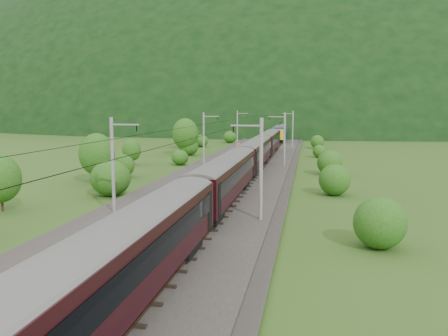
# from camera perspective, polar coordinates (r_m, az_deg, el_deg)

# --- Properties ---
(ground) EXTENTS (600.00, 600.00, 0.00)m
(ground) POSITION_cam_1_polar(r_m,az_deg,el_deg) (36.14, -5.11, -6.68)
(ground) COLOR #33581B
(ground) RESTS_ON ground
(railbed) EXTENTS (14.00, 220.00, 0.30)m
(railbed) POSITION_cam_1_polar(r_m,az_deg,el_deg) (45.55, -1.61, -3.39)
(railbed) COLOR #38332D
(railbed) RESTS_ON ground
(track_left) EXTENTS (2.40, 220.00, 0.27)m
(track_left) POSITION_cam_1_polar(r_m,az_deg,el_deg) (46.09, -4.53, -3.00)
(track_left) COLOR brown
(track_left) RESTS_ON railbed
(track_right) EXTENTS (2.40, 220.00, 0.27)m
(track_right) POSITION_cam_1_polar(r_m,az_deg,el_deg) (45.05, 1.38, -3.23)
(track_right) COLOR brown
(track_right) RESTS_ON railbed
(catenary_left) EXTENTS (2.54, 192.28, 8.00)m
(catenary_left) POSITION_cam_1_polar(r_m,az_deg,el_deg) (67.64, -2.60, 4.04)
(catenary_left) COLOR gray
(catenary_left) RESTS_ON railbed
(catenary_right) EXTENTS (2.54, 192.28, 8.00)m
(catenary_right) POSITION_cam_1_polar(r_m,az_deg,el_deg) (65.83, 7.84, 3.87)
(catenary_right) COLOR gray
(catenary_right) RESTS_ON railbed
(overhead_wires) EXTENTS (4.83, 198.00, 0.03)m
(overhead_wires) POSITION_cam_1_polar(r_m,az_deg,el_deg) (44.71, -1.64, 5.38)
(overhead_wires) COLOR black
(overhead_wires) RESTS_ON ground
(mountain_main) EXTENTS (504.00, 360.00, 244.00)m
(mountain_main) POSITION_cam_1_polar(r_m,az_deg,el_deg) (293.87, 9.20, 6.09)
(mountain_main) COLOR black
(mountain_main) RESTS_ON ground
(mountain_ridge) EXTENTS (336.00, 280.00, 132.00)m
(mountain_ridge) POSITION_cam_1_polar(r_m,az_deg,el_deg) (358.06, -10.26, 6.38)
(mountain_ridge) COLOR black
(mountain_ridge) RESTS_ON ground
(train) EXTENTS (2.85, 158.97, 4.94)m
(train) POSITION_cam_1_polar(r_m,az_deg,el_deg) (39.37, 0.08, -0.39)
(train) COLOR black
(train) RESTS_ON ground
(hazard_post_near) EXTENTS (0.18, 0.18, 1.66)m
(hazard_post_near) POSITION_cam_1_polar(r_m,az_deg,el_deg) (59.52, 0.75, 0.25)
(hazard_post_near) COLOR red
(hazard_post_near) RESTS_ON railbed
(hazard_post_far) EXTENTS (0.17, 0.17, 1.63)m
(hazard_post_far) POSITION_cam_1_polar(r_m,az_deg,el_deg) (102.37, 5.85, 3.44)
(hazard_post_far) COLOR red
(hazard_post_far) RESTS_ON railbed
(signal) EXTENTS (0.21, 0.21, 1.93)m
(signal) POSITION_cam_1_polar(r_m,az_deg,el_deg) (83.37, 1.98, 2.67)
(signal) COLOR black
(signal) RESTS_ON railbed
(vegetation_left) EXTENTS (11.70, 142.78, 7.05)m
(vegetation_left) POSITION_cam_1_polar(r_m,az_deg,el_deg) (51.27, -16.49, 0.31)
(vegetation_left) COLOR #1F5316
(vegetation_left) RESTS_ON ground
(vegetation_right) EXTENTS (6.93, 109.99, 3.10)m
(vegetation_right) POSITION_cam_1_polar(r_m,az_deg,el_deg) (39.48, 14.58, -3.48)
(vegetation_right) COLOR #1F5316
(vegetation_right) RESTS_ON ground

